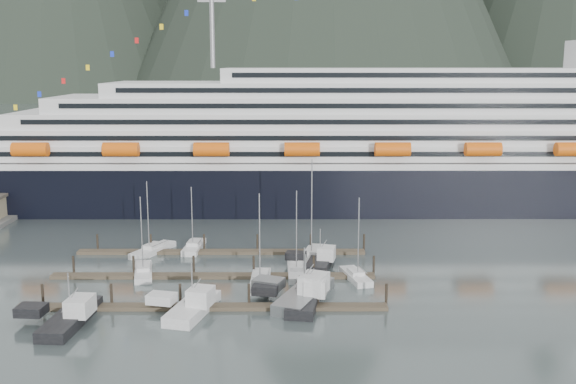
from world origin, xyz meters
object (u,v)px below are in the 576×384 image
Objects in this scene: sailboat_b at (143,272)px; sailboat_h at (356,277)px; sailboat_g at (313,256)px; trawler_c at (304,295)px; sailboat_f at (194,247)px; trawler_e at (319,261)px; trawler_b at (192,306)px; trawler_d at (303,294)px; cruise_ship at (395,152)px; sailboat_c at (260,282)px; sailboat_d at (296,271)px; sailboat_e at (153,250)px; trawler_a at (69,316)px.

sailboat_h is (31.73, -2.22, 0.01)m from sailboat_b.
trawler_c is at bearing -172.48° from sailboat_g.
sailboat_f reaches higher than trawler_e.
trawler_b is 14.97m from trawler_d.
cruise_ship is 16.66× the size of sailboat_b.
trawler_b is at bearing 144.74° from sailboat_c.
sailboat_d is 0.95× the size of trawler_d.
sailboat_e is at bearing 52.64° from sailboat_h.
sailboat_g is at bearing 15.55° from sailboat_h.
sailboat_b is at bearing 45.00° from trawler_b.
sailboat_f is at bearing -137.31° from cruise_ship.
trawler_e is at bearing -43.25° from sailboat_d.
sailboat_e is 1.21× the size of trawler_e.
trawler_a is at bearing 117.24° from trawler_b.
sailboat_e is (-23.90, 11.54, 0.01)m from sailboat_d.
sailboat_b is 27.06m from trawler_e.
trawler_d reaches higher than trawler_b.
trawler_a is at bearing 101.04° from sailboat_h.
sailboat_g is (-19.85, -42.36, -11.58)m from cruise_ship.
trawler_a is (-10.73, -33.11, 0.49)m from sailboat_f.
sailboat_f is 34.81m from trawler_a.
trawler_a is at bearing 124.02° from sailboat_d.
sailboat_d is at bearing 173.37° from sailboat_g.
cruise_ship is 14.82× the size of trawler_d.
trawler_e is at bearing -153.98° from sailboat_g.
sailboat_d is at bearing -100.34° from sailboat_b.
trawler_a is (-36.74, -17.01, 0.49)m from sailboat_h.
trawler_b is at bearing -118.52° from cruise_ship.
trawler_e is at bearing -81.13° from sailboat_e.
trawler_b is (9.48, -15.84, 0.51)m from sailboat_b.
sailboat_c is at bearing 48.92° from trawler_c.
cruise_ship is 18.22× the size of sailboat_f.
sailboat_c is 1.09× the size of sailboat_h.
cruise_ship is 69.21m from sailboat_b.
trawler_d is (18.03, -25.20, 0.59)m from sailboat_f.
sailboat_h reaches higher than sailboat_b.
cruise_ship is 67.00m from trawler_c.
trawler_d is (28.76, 7.91, 0.10)m from trawler_a.
trawler_b is at bearing 129.28° from trawler_d.
sailboat_e is (-18.68, 16.48, -0.01)m from sailboat_c.
sailboat_f is (-17.27, 13.41, -0.00)m from sailboat_d.
sailboat_e is (-0.91, 12.02, 0.01)m from sailboat_b.
sailboat_f is 31.36m from trawler_c.
trawler_c is at bearing -109.67° from sailboat_e.
sailboat_d is 12.20m from trawler_c.
trawler_c is (24.80, -23.70, 0.50)m from sailboat_e.
trawler_a is at bearing 153.88° from sailboat_b.
trawler_a is at bearing -163.44° from sailboat_e.
sailboat_c reaches higher than sailboat_h.
sailboat_b is at bearing 72.20° from sailboat_h.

